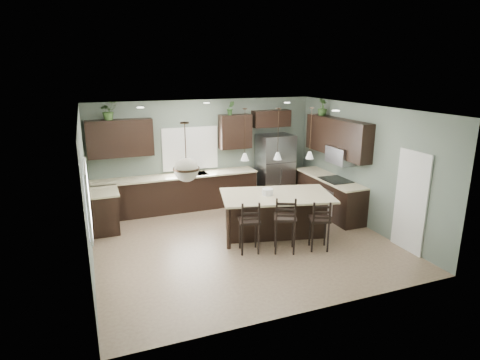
% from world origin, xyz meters
% --- Properties ---
extents(ground, '(6.00, 6.00, 0.00)m').
position_xyz_m(ground, '(0.00, 0.00, 0.00)').
color(ground, '#9E8466').
rests_on(ground, ground).
extents(pantry_door, '(0.04, 0.82, 2.04)m').
position_xyz_m(pantry_door, '(2.98, -1.55, 1.02)').
color(pantry_door, white).
rests_on(pantry_door, ground).
extents(window_back, '(1.35, 0.02, 1.00)m').
position_xyz_m(window_back, '(-0.40, 2.73, 1.55)').
color(window_back, white).
rests_on(window_back, room_shell).
extents(window_left, '(0.02, 1.10, 1.00)m').
position_xyz_m(window_left, '(-2.98, -0.80, 1.55)').
color(window_left, white).
rests_on(window_left, room_shell).
extents(left_return_cabs, '(0.60, 0.90, 0.90)m').
position_xyz_m(left_return_cabs, '(-2.70, 1.70, 0.45)').
color(left_return_cabs, black).
rests_on(left_return_cabs, ground).
extents(left_return_countertop, '(0.66, 0.96, 0.04)m').
position_xyz_m(left_return_countertop, '(-2.68, 1.70, 0.92)').
color(left_return_countertop, beige).
rests_on(left_return_countertop, left_return_cabs).
extents(back_lower_cabs, '(4.20, 0.60, 0.90)m').
position_xyz_m(back_lower_cabs, '(-0.85, 2.45, 0.45)').
color(back_lower_cabs, black).
rests_on(back_lower_cabs, ground).
extents(back_countertop, '(4.20, 0.66, 0.04)m').
position_xyz_m(back_countertop, '(-0.85, 2.43, 0.92)').
color(back_countertop, beige).
rests_on(back_countertop, back_lower_cabs).
extents(sink_inset, '(0.70, 0.45, 0.01)m').
position_xyz_m(sink_inset, '(-0.40, 2.43, 0.94)').
color(sink_inset, gray).
rests_on(sink_inset, back_countertop).
extents(faucet, '(0.02, 0.02, 0.28)m').
position_xyz_m(faucet, '(-0.40, 2.40, 1.08)').
color(faucet, silver).
rests_on(faucet, back_countertop).
extents(back_upper_left, '(1.55, 0.34, 0.90)m').
position_xyz_m(back_upper_left, '(-2.15, 2.58, 1.95)').
color(back_upper_left, black).
rests_on(back_upper_left, room_shell).
extents(back_upper_right, '(0.85, 0.34, 0.90)m').
position_xyz_m(back_upper_right, '(0.80, 2.58, 1.95)').
color(back_upper_right, black).
rests_on(back_upper_right, room_shell).
extents(fridge_header, '(1.05, 0.34, 0.45)m').
position_xyz_m(fridge_header, '(1.85, 2.58, 2.25)').
color(fridge_header, black).
rests_on(fridge_header, room_shell).
extents(right_lower_cabs, '(0.60, 2.35, 0.90)m').
position_xyz_m(right_lower_cabs, '(2.70, 0.87, 0.45)').
color(right_lower_cabs, black).
rests_on(right_lower_cabs, ground).
extents(right_countertop, '(0.66, 2.35, 0.04)m').
position_xyz_m(right_countertop, '(2.68, 0.87, 0.92)').
color(right_countertop, beige).
rests_on(right_countertop, right_lower_cabs).
extents(cooktop, '(0.58, 0.75, 0.02)m').
position_xyz_m(cooktop, '(2.68, 0.60, 0.94)').
color(cooktop, black).
rests_on(cooktop, right_countertop).
extents(wall_oven_front, '(0.01, 0.72, 0.60)m').
position_xyz_m(wall_oven_front, '(2.40, 0.60, 0.45)').
color(wall_oven_front, gray).
rests_on(wall_oven_front, right_lower_cabs).
extents(right_upper_cabs, '(0.34, 2.35, 0.90)m').
position_xyz_m(right_upper_cabs, '(2.83, 0.87, 1.95)').
color(right_upper_cabs, black).
rests_on(right_upper_cabs, room_shell).
extents(microwave, '(0.40, 0.75, 0.40)m').
position_xyz_m(microwave, '(2.78, 0.60, 1.55)').
color(microwave, gray).
rests_on(microwave, right_upper_cabs).
extents(refrigerator, '(0.90, 0.74, 1.85)m').
position_xyz_m(refrigerator, '(1.85, 2.27, 0.93)').
color(refrigerator, '#93939B').
rests_on(refrigerator, ground).
extents(kitchen_island, '(2.62, 1.86, 0.92)m').
position_xyz_m(kitchen_island, '(0.84, 0.10, 0.46)').
color(kitchen_island, black).
rests_on(kitchen_island, ground).
extents(serving_dish, '(0.24, 0.24, 0.14)m').
position_xyz_m(serving_dish, '(0.64, 0.15, 0.99)').
color(serving_dish, silver).
rests_on(serving_dish, kitchen_island).
extents(bar_stool_left, '(0.49, 0.49, 1.09)m').
position_xyz_m(bar_stool_left, '(-0.05, -0.50, 0.55)').
color(bar_stool_left, black).
rests_on(bar_stool_left, ground).
extents(bar_stool_center, '(0.58, 0.58, 1.18)m').
position_xyz_m(bar_stool_center, '(0.62, -0.73, 0.59)').
color(bar_stool_center, black).
rests_on(bar_stool_center, ground).
extents(bar_stool_right, '(0.51, 0.51, 1.06)m').
position_xyz_m(bar_stool_right, '(1.32, -0.90, 0.53)').
color(bar_stool_right, black).
rests_on(bar_stool_right, ground).
extents(pendant_left, '(0.17, 0.17, 1.10)m').
position_xyz_m(pendant_left, '(0.16, 0.26, 2.25)').
color(pendant_left, white).
rests_on(pendant_left, room_shell).
extents(pendant_center, '(0.17, 0.17, 1.10)m').
position_xyz_m(pendant_center, '(0.84, 0.10, 2.25)').
color(pendant_center, silver).
rests_on(pendant_center, room_shell).
extents(pendant_right, '(0.17, 0.17, 1.10)m').
position_xyz_m(pendant_right, '(1.52, -0.06, 2.25)').
color(pendant_right, silver).
rests_on(pendant_right, room_shell).
extents(chandelier, '(0.42, 0.42, 0.94)m').
position_xyz_m(chandelier, '(-1.50, -1.44, 2.33)').
color(chandelier, beige).
rests_on(chandelier, room_shell).
extents(plant_back_left, '(0.50, 0.48, 0.44)m').
position_xyz_m(plant_back_left, '(-2.37, 2.55, 2.62)').
color(plant_back_left, '#375826').
rests_on(plant_back_left, back_upper_left).
extents(plant_back_right, '(0.22, 0.19, 0.36)m').
position_xyz_m(plant_back_right, '(0.66, 2.55, 2.58)').
color(plant_back_right, '#2E5425').
rests_on(plant_back_right, back_upper_right).
extents(plant_right_wall, '(0.31, 0.31, 0.43)m').
position_xyz_m(plant_right_wall, '(2.80, 1.55, 2.61)').
color(plant_right_wall, '#325223').
rests_on(plant_right_wall, right_upper_cabs).
extents(room_shell, '(6.00, 6.00, 6.00)m').
position_xyz_m(room_shell, '(0.00, 0.00, 1.70)').
color(room_shell, slate).
rests_on(room_shell, ground).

